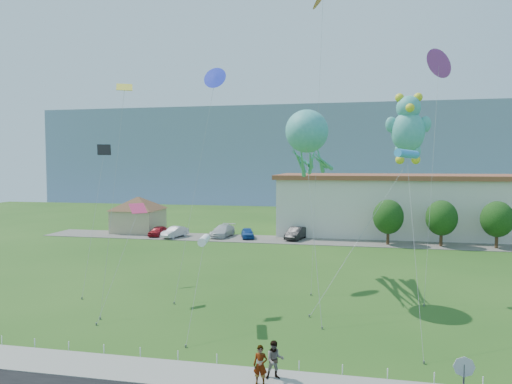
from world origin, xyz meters
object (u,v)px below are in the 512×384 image
Objects in this scene: warehouse at (506,206)px; octopus_kite at (308,143)px; pedestrian_left at (260,365)px; teddy_bear_kite at (408,127)px; parked_car_blue at (248,233)px; parked_car_red at (158,231)px; parked_car_silver at (175,232)px; parked_car_white at (223,231)px; pedestrian_right at (275,360)px; pavilion at (138,211)px; parked_car_black at (296,233)px; stop_sign at (464,373)px.

octopus_kite is at bearing -126.50° from warehouse.
pedestrian_left is 0.12× the size of teddy_bear_kite.
parked_car_red is at bearing 166.38° from parked_car_blue.
parked_car_silver is 31.23m from octopus_kite.
parked_car_red reaches higher than parked_car_blue.
parked_car_white is at bearing -167.65° from warehouse.
parked_car_white is at bearing 131.23° from teddy_bear_kite.
parked_car_red is 8.68m from parked_car_white.
parked_car_white is at bearing 93.80° from pedestrian_right.
octopus_kite reaches higher than parked_car_red.
pavilion is 23.04m from parked_car_black.
parked_car_white is at bearing -168.12° from parked_car_black.
warehouse is 28.63m from parked_car_black.
octopus_kite reaches higher than parked_car_silver.
parked_car_red is 33.34m from octopus_kite.
parked_car_red is 0.28× the size of octopus_kite.
parked_car_black is at bearing -13.89° from parked_car_blue.
parked_car_red is 18.45m from parked_car_black.
parked_car_blue is 27.51m from octopus_kite.
teddy_bear_kite reaches higher than parked_car_white.
parked_car_black is 0.32× the size of teddy_bear_kite.
octopus_kite is (26.26, -26.08, 8.23)m from pavilion.
stop_sign is 1.46× the size of pedestrian_right.
pedestrian_left is 43.35m from parked_car_red.
pedestrian_left is at bearing -117.49° from warehouse.
pavilion is at bearing 142.77° from teddy_bear_kite.
warehouse is 46.66m from parked_car_red.
octopus_kite is at bearing -55.11° from parked_car_white.
pavilion reaches higher than parked_car_black.
pedestrian_left reaches higher than pedestrian_right.
octopus_kite is at bearing -83.93° from parked_car_blue.
pavilion is 13.35m from parked_car_white.
octopus_kite is at bearing 74.08° from pedestrian_right.
octopus_kite reaches higher than pedestrian_left.
stop_sign is at bearing -89.67° from teddy_bear_kite.
stop_sign is 41.29m from parked_car_black.
pedestrian_right is at bearing -56.24° from parked_car_red.
teddy_bear_kite is at bearing -33.78° from parked_car_red.
pedestrian_left is 0.33× the size of parked_car_white.
parked_car_silver is 0.31× the size of octopus_kite.
octopus_kite reaches higher than stop_sign.
pedestrian_right is 0.45× the size of parked_car_blue.
warehouse is 16.02× the size of parked_car_blue.
parked_car_silver is at bearing -167.07° from warehouse.
pedestrian_left is 18.22m from octopus_kite.
warehouse reaches higher than parked_car_blue.
parked_car_red is 0.26× the size of teddy_bear_kite.
parked_car_red is at bearing -176.28° from parked_car_silver.
pedestrian_left reaches higher than parked_car_red.
parked_car_white is at bearing 108.74° from pedestrian_left.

